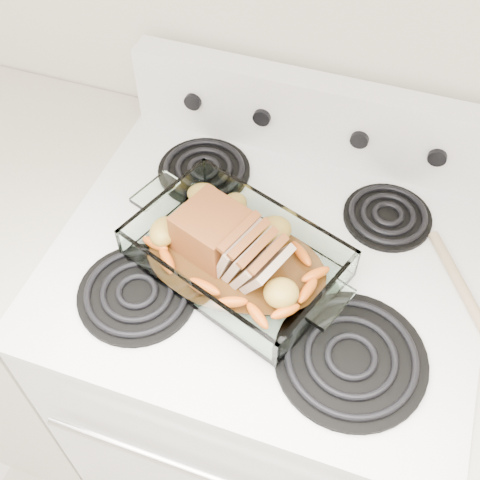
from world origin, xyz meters
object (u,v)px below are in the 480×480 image
(electric_range, at_px, (262,366))
(pork_roast, at_px, (221,243))
(baking_dish, at_px, (236,258))
(counter_left, at_px, (26,294))

(electric_range, relative_size, pork_roast, 5.50)
(electric_range, distance_m, baking_dish, 0.49)
(electric_range, height_order, baking_dish, electric_range)
(electric_range, distance_m, counter_left, 0.67)
(electric_range, xyz_separation_m, pork_roast, (-0.08, -0.05, 0.51))
(counter_left, height_order, pork_roast, pork_roast)
(electric_range, distance_m, pork_roast, 0.52)
(counter_left, relative_size, baking_dish, 2.60)
(pork_roast, bearing_deg, counter_left, -165.64)
(electric_range, bearing_deg, counter_left, -179.90)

